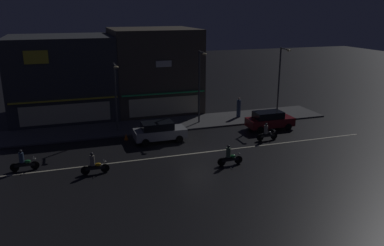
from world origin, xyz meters
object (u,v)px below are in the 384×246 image
object	(u,v)px
motorcycle_lead	(267,133)
motorcycle_following	(94,165)
streetlamp_east	(280,76)
motorcycle_opposite_lane	(23,162)
streetlamp_west	(116,91)
streetlamp_mid	(200,81)
parked_car_trailing	(269,120)
traffic_cone	(126,137)
parked_car_near_kerb	(159,131)
pedestrian_on_sidewalk	(239,108)
motorcycle_trailing_far	(230,157)

from	to	relation	value
motorcycle_lead	motorcycle_following	size ratio (longest dim) A/B	1.00
streetlamp_east	motorcycle_opposite_lane	bearing A→B (deg)	-164.46
streetlamp_west	motorcycle_opposite_lane	world-z (taller)	streetlamp_west
streetlamp_mid	parked_car_trailing	xyz separation A→B (m)	(5.55, -3.50, -3.33)
streetlamp_west	traffic_cone	distance (m)	4.10
parked_car_near_kerb	parked_car_trailing	size ratio (longest dim) A/B	1.00
motorcycle_lead	pedestrian_on_sidewalk	bearing A→B (deg)	87.66
parked_car_trailing	motorcycle_lead	xyz separation A→B (m)	(-1.78, -2.77, -0.24)
streetlamp_east	traffic_cone	world-z (taller)	streetlamp_east
parked_car_near_kerb	motorcycle_lead	xyz separation A→B (m)	(8.64, -2.60, -0.24)
motorcycle_following	parked_car_near_kerb	bearing A→B (deg)	-140.80
pedestrian_on_sidewalk	motorcycle_following	bearing A→B (deg)	-41.58
parked_car_trailing	motorcycle_opposite_lane	bearing A→B (deg)	-171.08
motorcycle_following	streetlamp_mid	bearing A→B (deg)	-142.89
parked_car_trailing	motorcycle_following	world-z (taller)	parked_car_trailing
streetlamp_mid	motorcycle_lead	xyz separation A→B (m)	(3.78, -6.28, -3.56)
streetlamp_mid	parked_car_trailing	size ratio (longest dim) A/B	1.59
streetlamp_west	motorcycle_trailing_far	bearing A→B (deg)	-56.43
parked_car_near_kerb	motorcycle_lead	bearing A→B (deg)	163.28
motorcycle_following	motorcycle_lead	bearing A→B (deg)	-172.64
parked_car_near_kerb	motorcycle_opposite_lane	world-z (taller)	parked_car_near_kerb
motorcycle_lead	motorcycle_opposite_lane	world-z (taller)	same
parked_car_trailing	traffic_cone	world-z (taller)	parked_car_trailing
streetlamp_west	parked_car_trailing	distance (m)	14.09
motorcycle_following	traffic_cone	distance (m)	7.07
motorcycle_following	motorcycle_trailing_far	distance (m)	9.35
parked_car_near_kerb	pedestrian_on_sidewalk	bearing A→B (deg)	-154.62
pedestrian_on_sidewalk	traffic_cone	world-z (taller)	pedestrian_on_sidewalk
motorcycle_following	traffic_cone	size ratio (longest dim) A/B	3.45
streetlamp_mid	motorcycle_following	xyz separation A→B (m)	(-10.60, -8.80, -3.56)
pedestrian_on_sidewalk	parked_car_near_kerb	xyz separation A→B (m)	(-9.27, -4.40, -0.19)
streetlamp_west	pedestrian_on_sidewalk	bearing A→B (deg)	5.28
streetlamp_mid	parked_car_near_kerb	world-z (taller)	streetlamp_mid
parked_car_near_kerb	motorcycle_opposite_lane	xyz separation A→B (m)	(-10.28, -3.07, -0.24)
pedestrian_on_sidewalk	motorcycle_following	size ratio (longest dim) A/B	1.04
streetlamp_west	pedestrian_on_sidewalk	distance (m)	12.63
motorcycle_trailing_far	motorcycle_lead	bearing A→B (deg)	-146.26
pedestrian_on_sidewalk	streetlamp_east	bearing A→B (deg)	93.00
motorcycle_lead	motorcycle_following	bearing A→B (deg)	-167.29
motorcycle_trailing_far	pedestrian_on_sidewalk	bearing A→B (deg)	-121.69
streetlamp_west	motorcycle_following	xyz separation A→B (m)	(-2.72, -8.38, -3.17)
pedestrian_on_sidewalk	motorcycle_opposite_lane	distance (m)	20.93
streetlamp_east	parked_car_near_kerb	distance (m)	14.11
streetlamp_west	parked_car_trailing	size ratio (longest dim) A/B	1.42
motorcycle_following	traffic_cone	xyz separation A→B (m)	(3.13, 6.33, -0.36)
pedestrian_on_sidewalk	parked_car_trailing	world-z (taller)	pedestrian_on_sidewalk
pedestrian_on_sidewalk	traffic_cone	distance (m)	12.31
parked_car_near_kerb	traffic_cone	size ratio (longest dim) A/B	7.82
pedestrian_on_sidewalk	motorcycle_following	world-z (taller)	pedestrian_on_sidewalk
parked_car_trailing	motorcycle_trailing_far	bearing A→B (deg)	-135.69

